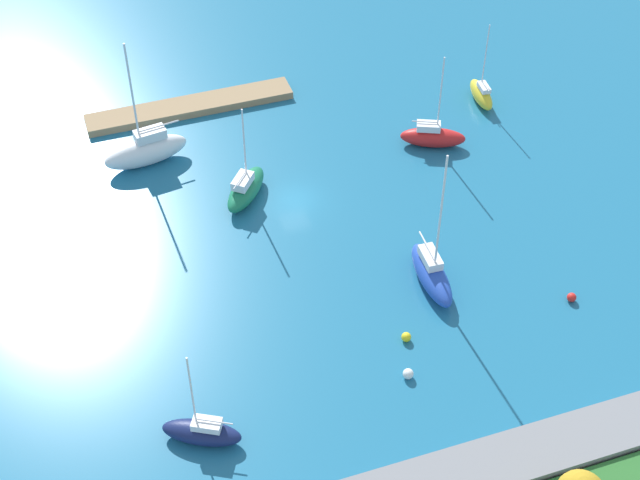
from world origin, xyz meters
name	(u,v)px	position (x,y,z in m)	size (l,w,h in m)	color
water	(294,200)	(0.00, 0.00, 0.00)	(160.00, 160.00, 0.00)	#1E668C
pier_dock	(190,106)	(5.60, -16.14, 0.38)	(20.28, 2.93, 0.75)	#997A56
sailboat_white_along_channel	(146,150)	(11.15, -9.23, 1.48)	(8.01, 3.31, 12.76)	white
sailboat_green_by_breakwater	(246,188)	(3.93, -1.63, 1.09)	(5.57, 6.18, 9.28)	#19724C
sailboat_blue_far_north	(432,273)	(-7.27, 13.15, 1.18)	(2.35, 7.18, 13.31)	#2347B2
sailboat_yellow_off_beacon	(481,94)	(-21.92, -8.18, 0.97)	(1.80, 4.94, 8.53)	yellow
sailboat_navy_mid_basin	(202,432)	(13.48, 21.83, 0.90)	(5.78, 4.29, 8.70)	#141E4C
sailboat_red_east_end	(433,136)	(-14.57, -3.34, 1.04)	(6.34, 4.21, 9.63)	red
mooring_buoy_yellow	(406,337)	(-3.13, 18.05, 0.38)	(0.75, 0.75, 0.75)	yellow
mooring_buoy_white	(408,374)	(-1.92, 21.36, 0.40)	(0.80, 0.80, 0.80)	white
mooring_buoy_red	(572,297)	(-16.98, 18.43, 0.37)	(0.74, 0.74, 0.74)	red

